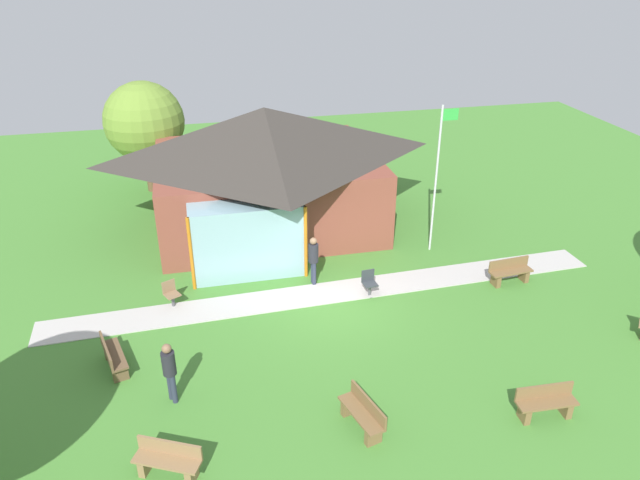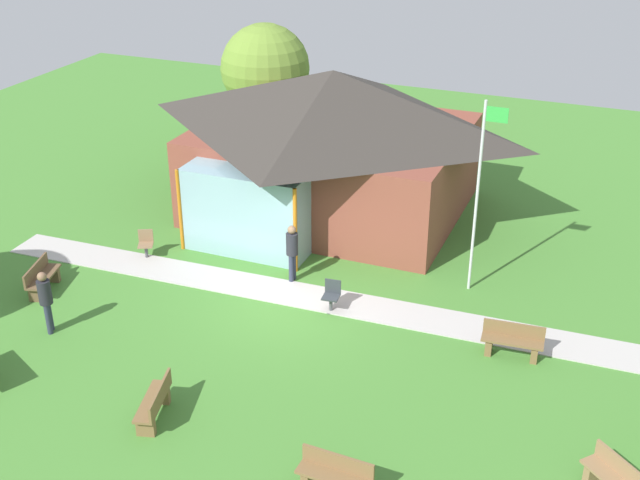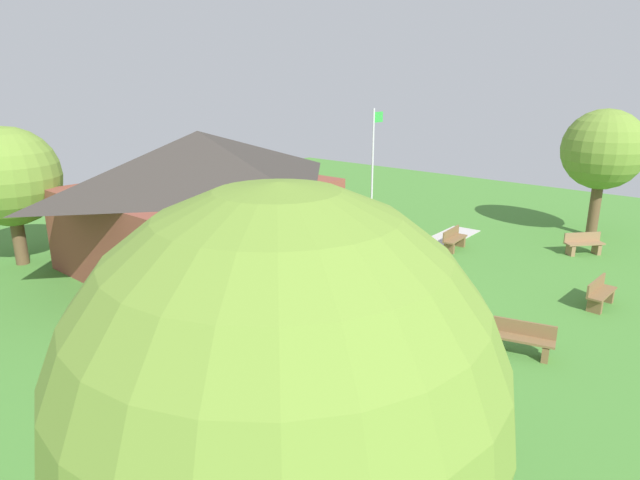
% 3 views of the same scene
% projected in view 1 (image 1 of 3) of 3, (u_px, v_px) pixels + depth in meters
% --- Properties ---
extents(ground_plane, '(44.00, 44.00, 0.00)m').
position_uv_depth(ground_plane, '(337.00, 302.00, 19.34)').
color(ground_plane, '#478433').
extents(pavilion, '(9.49, 8.52, 4.82)m').
position_uv_depth(pavilion, '(266.00, 167.00, 23.41)').
color(pavilion, brown).
rests_on(pavilion, ground_plane).
extents(footpath, '(18.62, 1.93, 0.03)m').
position_uv_depth(footpath, '(332.00, 292.00, 19.85)').
color(footpath, '#BCB7B2').
rests_on(footpath, ground_plane).
extents(flagpole, '(0.64, 0.08, 5.50)m').
position_uv_depth(flagpole, '(437.00, 174.00, 21.23)').
color(flagpole, silver).
rests_on(flagpole, ground_plane).
extents(bench_mid_right, '(1.53, 0.57, 0.84)m').
position_uv_depth(bench_mid_right, '(510.00, 272.00, 20.28)').
color(bench_mid_right, brown).
rests_on(bench_mid_right, ground_plane).
extents(bench_front_right, '(1.52, 0.50, 0.84)m').
position_uv_depth(bench_front_right, '(545.00, 403.00, 14.59)').
color(bench_front_right, brown).
rests_on(bench_front_right, ground_plane).
extents(bench_mid_left, '(0.83, 1.56, 0.84)m').
position_uv_depth(bench_mid_left, '(113.00, 357.00, 16.19)').
color(bench_mid_left, brown).
rests_on(bench_mid_left, ground_plane).
extents(bench_front_left, '(1.54, 1.06, 0.84)m').
position_uv_depth(bench_front_left, '(168.00, 461.00, 12.98)').
color(bench_front_left, olive).
rests_on(bench_front_left, ground_plane).
extents(bench_front_center, '(0.82, 1.56, 0.84)m').
position_uv_depth(bench_front_center, '(363.00, 414.00, 14.24)').
color(bench_front_center, brown).
rests_on(bench_front_center, ground_plane).
extents(patio_chair_west, '(0.59, 0.59, 0.86)m').
position_uv_depth(patio_chair_west, '(171.00, 295.00, 18.97)').
color(patio_chair_west, '#8C6B4C').
rests_on(patio_chair_west, ground_plane).
extents(patio_chair_lawn_spare, '(0.48, 0.48, 0.86)m').
position_uv_depth(patio_chair_lawn_spare, '(369.00, 284.00, 19.57)').
color(patio_chair_lawn_spare, '#33383D').
rests_on(patio_chair_lawn_spare, ground_plane).
extents(visitor_on_path, '(0.34, 0.34, 1.74)m').
position_uv_depth(visitor_on_path, '(313.00, 257.00, 19.92)').
color(visitor_on_path, '#2D3347').
rests_on(visitor_on_path, ground_plane).
extents(visitor_strolling_lawn, '(0.34, 0.34, 1.74)m').
position_uv_depth(visitor_strolling_lawn, '(169.00, 368.00, 14.80)').
color(visitor_strolling_lawn, '#2D3347').
rests_on(visitor_strolling_lawn, ground_plane).
extents(tree_behind_pavilion_left, '(3.53, 3.53, 5.02)m').
position_uv_depth(tree_behind_pavilion_left, '(144.00, 122.00, 26.41)').
color(tree_behind_pavilion_left, brown).
rests_on(tree_behind_pavilion_left, ground_plane).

